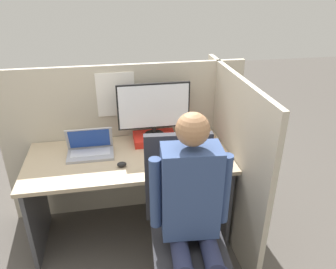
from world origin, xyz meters
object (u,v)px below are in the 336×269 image
paper_box (155,138)px  person (193,209)px  office_chair (183,220)px  coffee_mug (196,135)px  laptop (90,150)px  carrot_toy (164,166)px  monitor (154,108)px  stapler (209,138)px

paper_box → person: (0.09, -0.94, 0.00)m
office_chair → coffee_mug: office_chair is taller
laptop → person: 1.01m
carrot_toy → office_chair: bearing=-77.4°
laptop → person: size_ratio=0.26×
monitor → office_chair: (0.08, -0.77, -0.49)m
person → paper_box: bearing=95.6°
carrot_toy → person: (0.09, -0.50, 0.01)m
person → coffee_mug: person is taller
stapler → monitor: bearing=170.6°
laptop → carrot_toy: size_ratio=2.98×
laptop → stapler: (0.96, 0.06, -0.01)m
monitor → office_chair: size_ratio=0.52×
office_chair → person: size_ratio=0.82×
monitor → coffee_mug: size_ratio=6.17×
carrot_toy → office_chair: (0.07, -0.33, -0.22)m
monitor → carrot_toy: bearing=-89.4°
laptop → stapler: bearing=3.5°
carrot_toy → coffee_mug: (0.33, 0.39, 0.02)m
laptop → carrot_toy: 0.61m
monitor → coffee_mug: (0.34, -0.05, -0.25)m
laptop → office_chair: office_chair is taller
paper_box → office_chair: bearing=-84.1°
stapler → person: (-0.35, -0.87, 0.00)m
monitor → office_chair: bearing=-84.1°
paper_box → carrot_toy: bearing=-89.4°
coffee_mug → stapler: bearing=-13.8°
office_chair → coffee_mug: 0.81m
carrot_toy → office_chair: size_ratio=0.10×
carrot_toy → office_chair: 0.41m
person → coffee_mug: size_ratio=14.56×
laptop → coffee_mug: size_ratio=3.72×
carrot_toy → stapler: bearing=39.5°
paper_box → monitor: bearing=90.0°
office_chair → coffee_mug: (0.26, 0.72, 0.24)m
office_chair → person: bearing=-85.5°
monitor → stapler: size_ratio=3.42×
coffee_mug → monitor: bearing=172.1°
monitor → person: bearing=-84.4°
paper_box → office_chair: office_chair is taller
carrot_toy → person: bearing=-80.1°
laptop → carrot_toy: laptop is taller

